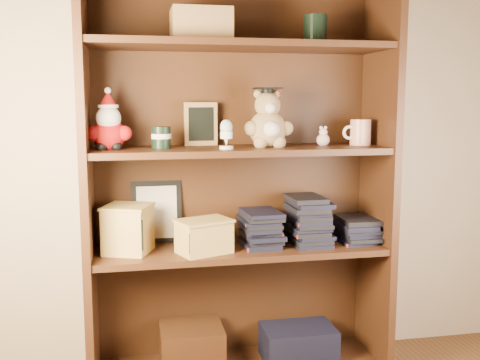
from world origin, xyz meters
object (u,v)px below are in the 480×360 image
Objects in this scene: grad_teddy_bear at (268,124)px; teacher_mug at (360,132)px; bookcase at (237,188)px; treats_box at (128,229)px.

teacher_mug is (0.39, 0.01, -0.04)m from grad_teddy_bear.
bookcase is 13.49× the size of teacher_mug.
bookcase is 0.46m from treats_box.
teacher_mug is at bearing -5.78° from bookcase.
bookcase is at bearing 152.82° from grad_teddy_bear.
bookcase is at bearing 174.22° from teacher_mug.
grad_teddy_bear is 0.39m from teacher_mug.
grad_teddy_bear is at bearing -178.93° from teacher_mug.
bookcase is 7.36× the size of treats_box.
grad_teddy_bear is 0.68m from treats_box.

